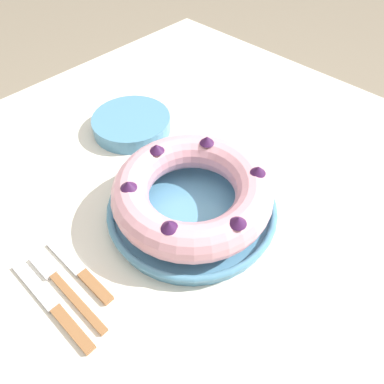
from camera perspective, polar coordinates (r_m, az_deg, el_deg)
name	(u,v)px	position (r m, az deg, el deg)	size (l,w,h in m)	color
ground_plane	(196,361)	(1.34, 0.55, -24.32)	(8.00, 8.00, 0.00)	gray
dining_table	(198,244)	(0.74, 0.93, -7.91)	(1.16, 1.19, 0.76)	silver
serving_dish	(192,209)	(0.65, 0.00, -2.67)	(0.29, 0.29, 0.03)	#518EB2
bundt_cake	(192,192)	(0.62, 0.00, 0.03)	(0.27, 0.27, 0.07)	#E09EAD
fork	(62,285)	(0.62, -19.14, -13.30)	(0.02, 0.18, 0.01)	#936038
serving_knife	(57,310)	(0.60, -19.94, -16.53)	(0.02, 0.19, 0.01)	#936038
cake_knife	(83,274)	(0.62, -16.26, -11.88)	(0.02, 0.15, 0.01)	#936038
side_bowl	(132,124)	(0.84, -9.18, 10.25)	(0.17, 0.17, 0.03)	#518EB2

